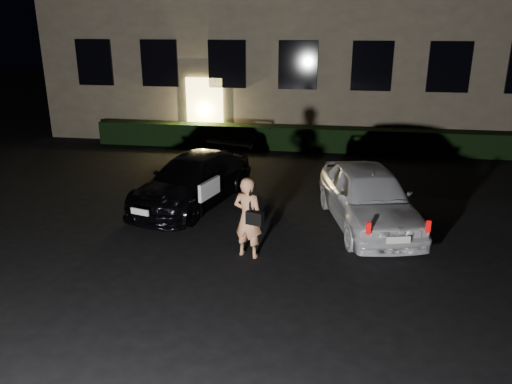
# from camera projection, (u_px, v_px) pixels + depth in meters

# --- Properties ---
(ground) EXTENTS (80.00, 80.00, 0.00)m
(ground) POSITION_uv_depth(u_px,v_px,m) (241.00, 294.00, 8.66)
(ground) COLOR black
(ground) RESTS_ON ground
(hedge) EXTENTS (15.00, 0.70, 0.85)m
(hedge) POSITION_uv_depth(u_px,v_px,m) (295.00, 138.00, 18.33)
(hedge) COLOR black
(hedge) RESTS_ON ground
(sedan) EXTENTS (2.81, 4.60, 1.24)m
(sedan) POSITION_uv_depth(u_px,v_px,m) (193.00, 181.00, 12.78)
(sedan) COLOR black
(sedan) RESTS_ON ground
(hatch) EXTENTS (2.60, 4.40, 1.40)m
(hatch) POSITION_uv_depth(u_px,v_px,m) (368.00, 196.00, 11.38)
(hatch) COLOR white
(hatch) RESTS_ON ground
(man) EXTENTS (0.70, 0.56, 1.66)m
(man) POSITION_uv_depth(u_px,v_px,m) (248.00, 217.00, 9.82)
(man) COLOR tan
(man) RESTS_ON ground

